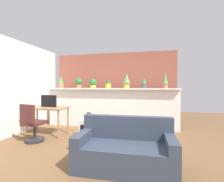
{
  "coord_description": "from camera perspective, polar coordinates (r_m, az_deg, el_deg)",
  "views": [
    {
      "loc": [
        1.23,
        -3.09,
        1.32
      ],
      "look_at": [
        0.25,
        1.21,
        1.2
      ],
      "focal_mm": 26.24,
      "sensor_mm": 36.0,
      "label": 1
    }
  ],
  "objects": [
    {
      "name": "tv_monitor",
      "position": [
        4.9,
        -21.17,
        -3.27
      ],
      "size": [
        0.46,
        0.04,
        0.33
      ],
      "primitive_type": "cube",
      "color": "black",
      "rests_on": "desk"
    },
    {
      "name": "potted_plant_4",
      "position": [
        5.11,
        5.08,
        3.39
      ],
      "size": [
        0.21,
        0.21,
        0.45
      ],
      "color": "gold",
      "rests_on": "plant_shelf"
    },
    {
      "name": "plant_shelf",
      "position": [
        5.2,
        -0.9,
        0.79
      ],
      "size": [
        4.24,
        0.36,
        0.04
      ],
      "primitive_type": "cube",
      "color": "white",
      "rests_on": "divider_wall"
    },
    {
      "name": "divider_wall",
      "position": [
        5.28,
        -0.79,
        -6.11
      ],
      "size": [
        4.24,
        0.16,
        1.23
      ],
      "primitive_type": "cube",
      "color": "white",
      "rests_on": "ground"
    },
    {
      "name": "side_wall_left",
      "position": [
        5.01,
        -33.1,
        1.07
      ],
      "size": [
        0.12,
        4.4,
        2.6
      ],
      "primitive_type": "cube",
      "color": "white",
      "rests_on": "ground"
    },
    {
      "name": "potted_plant_2",
      "position": [
        5.37,
        -6.62,
        2.76
      ],
      "size": [
        0.25,
        0.25,
        0.31
      ],
      "color": "gold",
      "rests_on": "plant_shelf"
    },
    {
      "name": "couch",
      "position": [
        2.84,
        4.61,
        -19.88
      ],
      "size": [
        1.57,
        0.78,
        0.8
      ],
      "color": "#333D4C",
      "rests_on": "ground"
    },
    {
      "name": "potted_plant_5",
      "position": [
        5.08,
        11.04,
        2.59
      ],
      "size": [
        0.16,
        0.16,
        0.32
      ],
      "color": "#4C4C51",
      "rests_on": "plant_shelf"
    },
    {
      "name": "potted_plant_3",
      "position": [
        5.22,
        -1.33,
        2.5
      ],
      "size": [
        0.17,
        0.17,
        0.31
      ],
      "color": "gold",
      "rests_on": "plant_shelf"
    },
    {
      "name": "brick_wall_behind",
      "position": [
        5.82,
        0.59,
        0.86
      ],
      "size": [
        4.24,
        0.1,
        2.5
      ],
      "primitive_type": "cube",
      "color": "#9E5442",
      "rests_on": "ground"
    },
    {
      "name": "potted_plant_1",
      "position": [
        5.55,
        -11.54,
        2.9
      ],
      "size": [
        0.25,
        0.25,
        0.33
      ],
      "color": "#C66B42",
      "rests_on": "plant_shelf"
    },
    {
      "name": "ground_plane",
      "position": [
        3.58,
        -8.82,
        -20.12
      ],
      "size": [
        12.0,
        12.0,
        0.0
      ],
      "primitive_type": "plane",
      "color": "brown"
    },
    {
      "name": "vase_on_shelf",
      "position": [
        4.22,
        -8.15,
        -8.53
      ],
      "size": [
        0.11,
        0.11,
        0.17
      ],
      "primitive_type": "cylinder",
      "color": "#2D2D33",
      "rests_on": "side_cube_shelf"
    },
    {
      "name": "desk",
      "position": [
        4.87,
        -21.73,
        -6.29
      ],
      "size": [
        1.1,
        0.6,
        0.75
      ],
      "color": "#99754C",
      "rests_on": "ground"
    },
    {
      "name": "office_chair",
      "position": [
        4.38,
        -25.96,
        -10.88
      ],
      "size": [
        0.49,
        0.49,
        0.91
      ],
      "color": "#262628",
      "rests_on": "ground"
    },
    {
      "name": "potted_plant_6",
      "position": [
        5.08,
        18.06,
        3.35
      ],
      "size": [
        0.15,
        0.15,
        0.48
      ],
      "color": "#C66B42",
      "rests_on": "plant_shelf"
    },
    {
      "name": "side_cube_shelf",
      "position": [
        4.29,
        -8.08,
        -12.91
      ],
      "size": [
        0.4,
        0.41,
        0.5
      ],
      "color": "silver",
      "rests_on": "ground"
    },
    {
      "name": "potted_plant_0",
      "position": [
        5.88,
        -17.35,
        2.96
      ],
      "size": [
        0.18,
        0.18,
        0.4
      ],
      "color": "#C66B42",
      "rests_on": "plant_shelf"
    }
  ]
}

